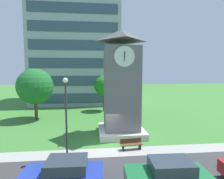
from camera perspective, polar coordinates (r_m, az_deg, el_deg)
name	(u,v)px	position (r m, az deg, el deg)	size (l,w,h in m)	color
ground_plane	(107,144)	(16.29, -1.77, -17.25)	(160.00, 160.00, 0.00)	#3D7A33
kerb_strip	(108,152)	(14.79, -1.28, -19.70)	(120.00, 1.60, 0.01)	#9E9E99
office_building	(78,58)	(40.14, -11.02, 10.11)	(17.09, 14.91, 19.20)	#9EA8B2
clock_tower	(121,89)	(17.75, 3.05, 0.29)	(4.54, 4.54, 10.49)	slate
park_bench	(131,144)	(15.21, 6.25, -17.11)	(1.84, 0.66, 0.88)	brown
street_lamp	(66,110)	(12.81, -14.67, -6.48)	(0.36, 0.36, 5.94)	#333338
tree_by_building	(35,86)	(25.42, -23.66, 0.93)	(4.69, 4.69, 6.84)	#513823
tree_near_tower	(104,86)	(28.77, -2.65, 1.24)	(3.23, 3.23, 5.81)	#513823
parked_car_blue	(64,174)	(10.79, -15.33, -24.97)	(4.37, 2.12, 1.69)	#23389E
parked_car_green	(168,175)	(10.81, 17.63, -24.99)	(4.46, 2.09, 1.69)	#1E6B38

